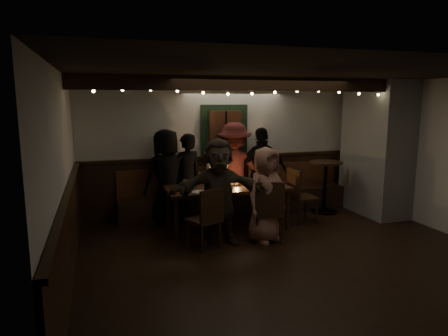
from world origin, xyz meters
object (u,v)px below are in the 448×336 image
object	(u,v)px
person_f	(219,192)
person_c	(216,179)
chair_near_left	(208,215)
person_a	(167,176)
high_top	(325,180)
person_b	(187,178)
person_g	(266,195)
chair_end	(299,193)
chair_near_right	(269,208)
dining_table	(227,190)
person_d	(234,170)
person_e	(262,172)

from	to	relation	value
person_f	person_c	bearing A→B (deg)	82.05
chair_near_left	person_a	world-z (taller)	person_a
high_top	person_b	distance (m)	2.77
person_g	chair_near_left	bearing A→B (deg)	160.02
chair_near_left	chair_end	world-z (taller)	chair_end
chair_near_left	chair_near_right	distance (m)	0.99
chair_near_right	dining_table	bearing A→B (deg)	114.98
person_b	person_f	xyz separation A→B (m)	(0.20, -1.38, 0.02)
person_a	person_g	world-z (taller)	person_a
person_d	person_b	bearing A→B (deg)	9.55
person_e	high_top	bearing A→B (deg)	172.10
dining_table	chair_near_left	size ratio (longest dim) A/B	2.23
person_b	person_c	size ratio (longest dim) A/B	1.10
person_d	person_f	distance (m)	1.62
person_b	person_d	bearing A→B (deg)	163.95
chair_near_right	chair_end	bearing A→B (deg)	40.43
chair_end	chair_near_left	bearing A→B (deg)	-157.56
person_c	person_e	xyz separation A→B (m)	(0.90, -0.12, 0.12)
chair_end	high_top	bearing A→B (deg)	28.99
person_c	person_e	size ratio (longest dim) A/B	0.87
person_a	person_c	world-z (taller)	person_a
person_g	person_e	bearing A→B (deg)	44.86
chair_near_left	person_g	xyz separation A→B (m)	(0.97, 0.07, 0.23)
dining_table	person_b	bearing A→B (deg)	129.03
high_top	person_b	bearing A→B (deg)	174.01
dining_table	person_a	bearing A→B (deg)	144.37
chair_near_left	high_top	distance (m)	3.05
person_c	person_f	xyz separation A→B (m)	(-0.38, -1.43, 0.09)
chair_near_right	high_top	xyz separation A→B (m)	(1.79, 1.27, 0.09)
chair_near_right	chair_end	size ratio (longest dim) A/B	1.00
person_f	chair_near_left	bearing A→B (deg)	-135.36
person_c	person_d	size ratio (longest dim) A/B	0.82
chair_near_left	chair_near_right	size ratio (longest dim) A/B	0.95
person_d	person_f	size ratio (longest dim) A/B	1.09
chair_near_left	person_a	xyz separation A→B (m)	(-0.36, 1.53, 0.33)
person_b	person_d	size ratio (longest dim) A/B	0.90
high_top	person_a	distance (m)	3.15
chair_near_right	person_f	size ratio (longest dim) A/B	0.60
chair_near_left	person_f	world-z (taller)	person_f
chair_near_left	person_g	bearing A→B (deg)	4.40
person_a	person_c	size ratio (longest dim) A/B	1.16
person_d	dining_table	bearing A→B (deg)	69.30
person_b	high_top	bearing A→B (deg)	154.51
chair_end	person_f	xyz separation A→B (m)	(-1.72, -0.63, 0.27)
person_c	person_f	bearing A→B (deg)	96.79
high_top	person_c	distance (m)	2.20
dining_table	person_f	size ratio (longest dim) A/B	1.27
person_e	person_f	distance (m)	1.83
chair_near_left	chair_near_right	world-z (taller)	chair_near_right
dining_table	chair_near_left	bearing A→B (deg)	-124.58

